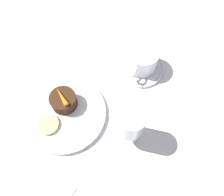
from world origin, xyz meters
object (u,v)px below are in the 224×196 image
(coffee_cup, at_px, (142,59))
(wine_glass, at_px, (131,124))
(dinner_plate, at_px, (65,113))
(fork, at_px, (50,175))
(dessert_cake, at_px, (64,101))

(coffee_cup, distance_m, wine_glass, 0.22)
(dinner_plate, height_order, wine_glass, wine_glass)
(dinner_plate, height_order, fork, dinner_plate)
(dinner_plate, relative_size, wine_glass, 1.65)
(wine_glass, bearing_deg, coffee_cup, -166.50)
(wine_glass, distance_m, fork, 0.24)
(coffee_cup, xyz_separation_m, dessert_cake, (0.21, -0.14, -0.01))
(dinner_plate, distance_m, coffee_cup, 0.27)
(coffee_cup, distance_m, fork, 0.40)
(dinner_plate, height_order, coffee_cup, coffee_cup)
(coffee_cup, height_order, fork, coffee_cup)
(dinner_plate, bearing_deg, dessert_cake, -153.65)
(coffee_cup, relative_size, dessert_cake, 1.69)
(coffee_cup, distance_m, dessert_cake, 0.25)
(coffee_cup, height_order, wine_glass, wine_glass)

